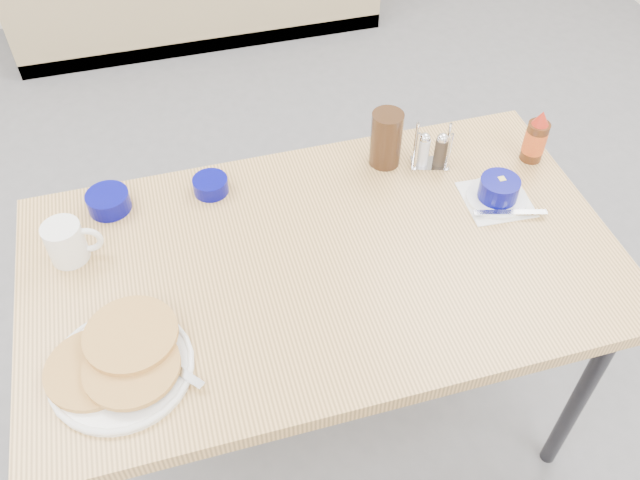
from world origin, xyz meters
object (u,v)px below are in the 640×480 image
object	(u,v)px
dining_table	(323,274)
coffee_mug	(67,242)
grits_setting	(498,192)
amber_tumbler	(386,139)
pancake_plate	(120,362)
creamer_bowl	(109,201)
syrup_bottle	(536,139)
butter_bowl	(211,185)
condiment_caddy	(432,152)

from	to	relation	value
dining_table	coffee_mug	distance (m)	0.60
grits_setting	amber_tumbler	world-z (taller)	amber_tumbler
pancake_plate	creamer_bowl	world-z (taller)	pancake_plate
grits_setting	creamer_bowl	xyz separation A→B (m)	(-0.95, 0.24, -0.01)
dining_table	pancake_plate	bearing A→B (deg)	-159.62
pancake_plate	syrup_bottle	world-z (taller)	syrup_bottle
grits_setting	butter_bowl	xyz separation A→B (m)	(-0.69, 0.23, -0.01)
pancake_plate	creamer_bowl	bearing A→B (deg)	88.89
creamer_bowl	condiment_caddy	world-z (taller)	condiment_caddy
dining_table	butter_bowl	size ratio (longest dim) A/B	15.52
syrup_bottle	coffee_mug	bearing A→B (deg)	-178.58
creamer_bowl	amber_tumbler	bearing A→B (deg)	-1.42
creamer_bowl	condiment_caddy	xyz separation A→B (m)	(0.84, -0.06, 0.02)
coffee_mug	syrup_bottle	size ratio (longest dim) A/B	0.85
syrup_bottle	pancake_plate	bearing A→B (deg)	-161.65
dining_table	grits_setting	bearing A→B (deg)	7.98
condiment_caddy	butter_bowl	bearing A→B (deg)	-168.02
pancake_plate	coffee_mug	distance (m)	0.35
pancake_plate	grits_setting	size ratio (longest dim) A/B	1.71
butter_bowl	condiment_caddy	bearing A→B (deg)	-5.37
pancake_plate	creamer_bowl	xyz separation A→B (m)	(0.01, 0.48, 0.00)
dining_table	butter_bowl	bearing A→B (deg)	125.88
pancake_plate	butter_bowl	size ratio (longest dim) A/B	3.45
grits_setting	butter_bowl	world-z (taller)	grits_setting
grits_setting	condiment_caddy	bearing A→B (deg)	122.01
syrup_bottle	condiment_caddy	bearing A→B (deg)	169.44
grits_setting	amber_tumbler	size ratio (longest dim) A/B	1.16
dining_table	condiment_caddy	world-z (taller)	condiment_caddy
dining_table	condiment_caddy	xyz separation A→B (m)	(0.37, 0.24, 0.10)
pancake_plate	syrup_bottle	distance (m)	1.18
condiment_caddy	pancake_plate	bearing A→B (deg)	-136.20
pancake_plate	syrup_bottle	size ratio (longest dim) A/B	2.01
butter_bowl	syrup_bottle	distance (m)	0.86
grits_setting	butter_bowl	size ratio (longest dim) A/B	2.02
coffee_mug	grits_setting	bearing A→B (deg)	-5.24
coffee_mug	butter_bowl	xyz separation A→B (m)	(0.35, 0.14, -0.03)
coffee_mug	condiment_caddy	world-z (taller)	condiment_caddy
syrup_bottle	amber_tumbler	bearing A→B (deg)	166.33
creamer_bowl	syrup_bottle	distance (m)	1.12
dining_table	syrup_bottle	size ratio (longest dim) A/B	9.04
dining_table	pancake_plate	size ratio (longest dim) A/B	4.50
condiment_caddy	syrup_bottle	bearing A→B (deg)	6.80
creamer_bowl	amber_tumbler	size ratio (longest dim) A/B	0.68
coffee_mug	condiment_caddy	xyz separation A→B (m)	(0.94, 0.08, -0.01)
coffee_mug	butter_bowl	distance (m)	0.38
butter_bowl	amber_tumbler	distance (m)	0.47
creamer_bowl	butter_bowl	distance (m)	0.26
grits_setting	creamer_bowl	distance (m)	0.98
creamer_bowl	syrup_bottle	world-z (taller)	syrup_bottle
coffee_mug	butter_bowl	bearing A→B (deg)	21.06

